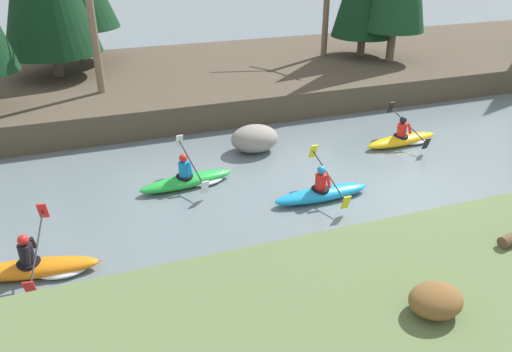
{
  "coord_description": "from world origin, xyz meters",
  "views": [
    {
      "loc": [
        -7.33,
        -10.45,
        6.6
      ],
      "look_at": [
        -3.27,
        0.86,
        0.55
      ],
      "focal_mm": 35.0,
      "sensor_mm": 36.0,
      "label": 1
    }
  ],
  "objects_px": {
    "kayaker_trailing": "(190,179)",
    "boulder_midstream": "(255,139)",
    "kayaker_far_back": "(38,267)",
    "kayaker_middle": "(322,192)",
    "kayaker_lead": "(404,139)"
  },
  "relations": [
    {
      "from": "kayaker_middle",
      "to": "kayaker_far_back",
      "type": "height_order",
      "value": "same"
    },
    {
      "from": "kayaker_lead",
      "to": "kayaker_far_back",
      "type": "relative_size",
      "value": 1.0
    },
    {
      "from": "kayaker_trailing",
      "to": "boulder_midstream",
      "type": "relative_size",
      "value": 1.8
    },
    {
      "from": "kayaker_trailing",
      "to": "boulder_midstream",
      "type": "height_order",
      "value": "kayaker_trailing"
    },
    {
      "from": "kayaker_trailing",
      "to": "kayaker_far_back",
      "type": "distance_m",
      "value": 4.86
    },
    {
      "from": "kayaker_lead",
      "to": "kayaker_trailing",
      "type": "bearing_deg",
      "value": 178.95
    },
    {
      "from": "kayaker_lead",
      "to": "kayaker_trailing",
      "type": "height_order",
      "value": "same"
    },
    {
      "from": "kayaker_lead",
      "to": "boulder_midstream",
      "type": "xyz_separation_m",
      "value": [
        -4.93,
        1.17,
        0.24
      ]
    },
    {
      "from": "kayaker_far_back",
      "to": "kayaker_middle",
      "type": "bearing_deg",
      "value": 16.33
    },
    {
      "from": "kayaker_middle",
      "to": "boulder_midstream",
      "type": "distance_m",
      "value": 3.71
    },
    {
      "from": "kayaker_lead",
      "to": "kayaker_far_back",
      "type": "distance_m",
      "value": 11.86
    },
    {
      "from": "kayaker_middle",
      "to": "kayaker_far_back",
      "type": "distance_m",
      "value": 7.12
    },
    {
      "from": "kayaker_middle",
      "to": "boulder_midstream",
      "type": "xyz_separation_m",
      "value": [
        -0.63,
        3.65,
        0.22
      ]
    },
    {
      "from": "kayaker_trailing",
      "to": "kayaker_far_back",
      "type": "bearing_deg",
      "value": -151.29
    },
    {
      "from": "boulder_midstream",
      "to": "kayaker_middle",
      "type": "bearing_deg",
      "value": -80.23
    }
  ]
}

